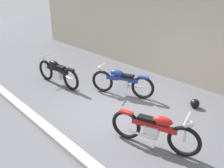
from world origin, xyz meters
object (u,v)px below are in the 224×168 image
motorcycle_blue (121,82)px  motorcycle_red (154,130)px  helmet (195,103)px  motorcycle_black (57,72)px

motorcycle_blue → motorcycle_red: 2.73m
helmet → motorcycle_black: (-4.16, -2.01, 0.33)m
motorcycle_red → motorcycle_black: bearing=157.2°
helmet → motorcycle_black: size_ratio=0.12×
motorcycle_blue → helmet: bearing=179.9°
helmet → motorcycle_red: motorcycle_red is taller
motorcycle_red → motorcycle_black: 4.49m
motorcycle_blue → motorcycle_black: motorcycle_black is taller
helmet → motorcycle_blue: bearing=-154.9°
motorcycle_black → motorcycle_red: bearing=169.7°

